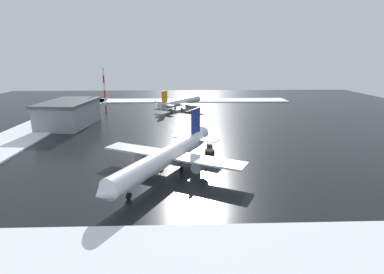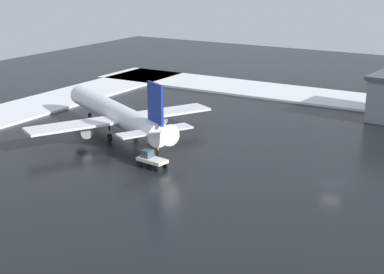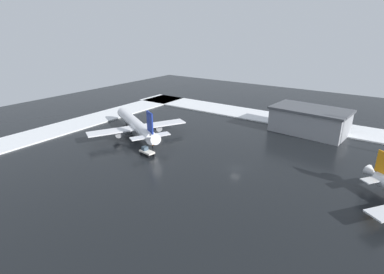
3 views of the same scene
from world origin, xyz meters
The scene contains 11 objects.
ground_plane centered at (0.00, 0.00, 0.00)m, with size 240.00×240.00×0.00m, color black.
snow_bank_far centered at (0.00, -50.00, 0.23)m, with size 152.00×16.00×0.45m, color white.
snow_bank_left centered at (-67.00, 0.00, 0.23)m, with size 14.00×116.00×0.45m, color white.
snow_bank_right centered at (67.00, 0.00, 0.23)m, with size 14.00×116.00×0.45m, color white.
airplane_parked_portside centered at (39.60, -3.53, 3.90)m, with size 36.62×31.23×11.80m.
airplane_far_rear centered at (-40.96, -0.48, 3.14)m, with size 27.20×23.86×9.51m.
pushback_tug centered at (25.05, 7.04, 1.28)m, with size 4.87×2.86×2.50m.
ground_crew_by_nose_gear centered at (37.30, -5.28, 0.97)m, with size 0.36×0.36×1.71m.
ground_crew_near_tug centered at (27.42, 1.80, 0.97)m, with size 0.36×0.36×1.71m.
antenna_mast centered at (-33.12, -33.57, 9.64)m, with size 0.70×0.70×19.28m.
cargo_hangar centered at (-7.61, -40.17, 4.44)m, with size 26.31×17.30×8.80m.
Camera 1 is at (98.62, -0.10, 24.16)m, focal length 28.00 mm.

